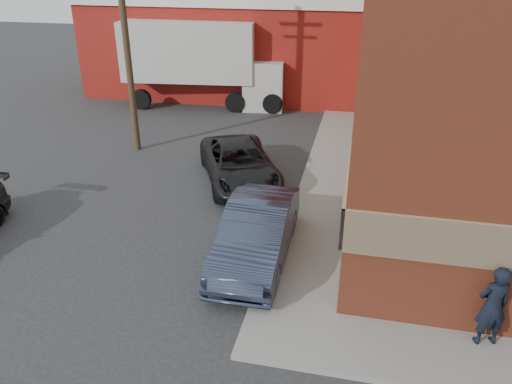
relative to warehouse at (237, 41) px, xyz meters
The scene contains 8 objects.
ground 21.07m from the warehouse, 73.30° to the right, with size 90.00×90.00×0.00m, color #28282B.
sidewalk_west 13.12m from the warehouse, 59.04° to the right, with size 1.80×18.00×0.12m, color gray.
warehouse is the anchor object (origin of this frame).
utility_pole 11.27m from the warehouse, 97.77° to the right, with size 2.00×0.26×9.00m.
man 22.92m from the warehouse, 62.39° to the right, with size 0.68×0.45×1.87m, color black.
sedan 18.88m from the warehouse, 73.91° to the right, with size 1.67×4.79×1.58m, color #2C344A.
suv_a 13.90m from the warehouse, 75.15° to the right, with size 2.34×5.07×1.41m, color black.
box_truck 3.97m from the warehouse, 99.05° to the right, with size 9.11×3.60×4.38m.
Camera 1 is at (1.68, -9.17, 7.53)m, focal length 35.00 mm.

